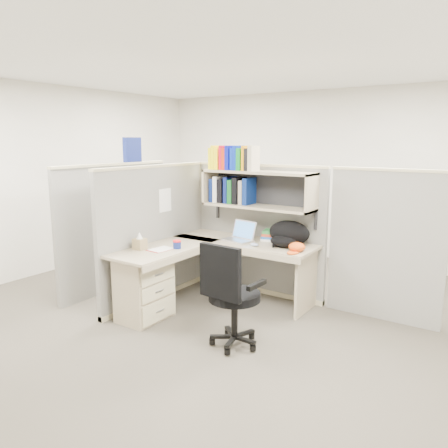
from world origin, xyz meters
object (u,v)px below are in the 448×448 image
Objects in this scene: laptop at (238,231)px; snack_canister at (177,244)px; desk at (172,276)px; task_chair at (232,311)px; backpack at (287,234)px.

snack_canister is at bearing -107.79° from laptop.
desk is 0.97m from laptop.
task_chair reaches higher than snack_canister.
snack_canister is at bearing 157.45° from task_chair.
task_chair is (0.04, -1.20, -0.51)m from backpack.
backpack is at bearing 43.92° from desk.
desk is 3.62× the size of backpack.
backpack reaches higher than snack_canister.
laptop is at bearing 62.29° from snack_canister.
laptop is at bearing 119.95° from task_chair.
laptop is at bearing -179.21° from backpack.
laptop is 0.60m from backpack.
laptop is 0.78m from snack_canister.
backpack reaches higher than desk.
laptop is at bearing 66.54° from desk.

